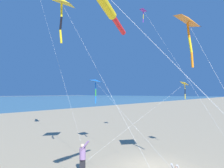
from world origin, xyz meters
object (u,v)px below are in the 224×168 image
at_px(kite_delta_striped_overhead, 189,21).
at_px(kite_delta_yellow_midlevel, 184,84).
at_px(kite_delta_blue_topmost, 96,81).
at_px(kite_delta_red_high_left, 62,2).
at_px(person_adult_flyer, 83,156).
at_px(kite_delta_teal_far_right, 144,11).

height_order(kite_delta_striped_overhead, kite_delta_yellow_midlevel, kite_delta_striped_overhead).
height_order(kite_delta_blue_topmost, kite_delta_red_high_left, kite_delta_red_high_left).
height_order(person_adult_flyer, kite_delta_yellow_midlevel, kite_delta_yellow_midlevel).
xyz_separation_m(kite_delta_striped_overhead, kite_delta_yellow_midlevel, (-2.24, 5.68, -3.47)).
bearing_deg(kite_delta_teal_far_right, kite_delta_striped_overhead, -46.49).
height_order(person_adult_flyer, kite_delta_blue_topmost, kite_delta_blue_topmost).
relative_size(kite_delta_striped_overhead, kite_delta_red_high_left, 0.83).
xyz_separation_m(person_adult_flyer, kite_delta_teal_far_right, (-1.52, 10.57, 12.29)).
xyz_separation_m(kite_delta_blue_topmost, kite_delta_teal_far_right, (2.62, 4.61, 7.45)).
bearing_deg(person_adult_flyer, kite_delta_red_high_left, 172.46).
bearing_deg(person_adult_flyer, kite_delta_striped_overhead, 31.11).
bearing_deg(kite_delta_striped_overhead, kite_delta_blue_topmost, 164.28).
bearing_deg(kite_delta_red_high_left, kite_delta_striped_overhead, 20.79).
bearing_deg(kite_delta_teal_far_right, person_adult_flyer, -81.79).
bearing_deg(kite_delta_striped_overhead, kite_delta_yellow_midlevel, 111.51).
xyz_separation_m(kite_delta_yellow_midlevel, kite_delta_red_high_left, (-5.54, -8.63, 5.55)).
bearing_deg(kite_delta_blue_topmost, kite_delta_yellow_midlevel, 22.22).
xyz_separation_m(kite_delta_teal_far_right, kite_delta_yellow_midlevel, (4.70, -1.63, -7.76)).
height_order(kite_delta_striped_overhead, kite_delta_blue_topmost, kite_delta_striped_overhead).
bearing_deg(kite_delta_yellow_midlevel, kite_delta_teal_far_right, 160.88).
bearing_deg(kite_delta_striped_overhead, kite_delta_red_high_left, -159.21).
distance_m(person_adult_flyer, kite_delta_teal_far_right, 16.28).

